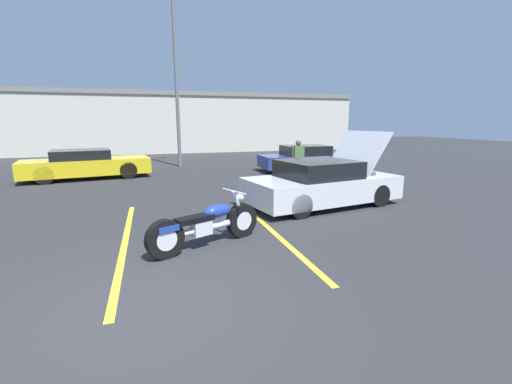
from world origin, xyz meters
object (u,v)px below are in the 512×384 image
Objects in this scene: motorcycle at (206,225)px; show_car_hood_open at (323,183)px; parked_car_right_row at (308,159)px; light_pole at (178,73)px; spectator_by_show_car at (298,157)px; parked_car_mid_right_row at (86,164)px.

show_car_hood_open is at bearing 7.60° from motorcycle.
parked_car_right_row is (6.16, 8.62, 0.16)m from motorcycle.
parked_car_right_row is at bearing -30.87° from light_pole.
light_pole reaches higher than spectator_by_show_car.
motorcycle is 9.77m from parked_car_mid_right_row.
light_pole reaches higher than motorcycle.
show_car_hood_open is (3.01, -9.67, -4.01)m from light_pole.
parked_car_mid_right_row is (-4.03, -2.82, -4.04)m from light_pole.
show_car_hood_open is at bearing -111.59° from parked_car_right_row.
motorcycle is at bearing -79.11° from parked_car_mid_right_row.
show_car_hood_open is 6.84m from parked_car_right_row.
motorcycle is at bearing -92.76° from light_pole.
motorcycle is 4.26m from show_car_hood_open.
light_pole is at bearing 122.50° from spectator_by_show_car.
parked_car_mid_right_row is at bearing 85.80° from motorcycle.
show_car_hood_open is (3.59, 2.29, 0.20)m from motorcycle.
spectator_by_show_car is (-1.72, -2.73, 0.37)m from parked_car_right_row.
show_car_hood_open is at bearing -54.04° from parked_car_mid_right_row.
light_pole is at bearing 149.65° from parked_car_right_row.
light_pole is 1.70× the size of parked_car_mid_right_row.
light_pole reaches higher than show_car_hood_open.
show_car_hood_open is 0.97× the size of parked_car_right_row.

